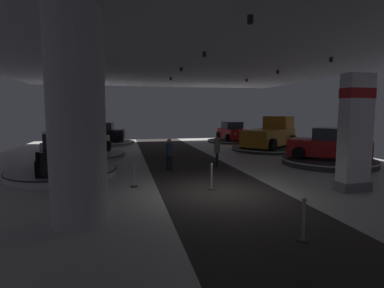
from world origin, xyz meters
TOP-DOWN VIEW (x-y plane):
  - ground at (0.00, 0.00)m, footprint 24.00×44.00m
  - ceiling_with_spotlights at (0.00, -0.00)m, footprint 24.00×44.00m
  - column_left at (-4.58, -2.07)m, footprint 1.45×1.45m
  - brand_sign_pylon at (4.82, -0.83)m, footprint 1.31×0.74m
  - display_platform_mid_left at (-6.16, 4.31)m, footprint 4.79×4.79m
  - display_car_mid_left at (-6.15, 4.28)m, footprint 2.99×4.51m
  - display_platform_far_left at (-5.88, 9.89)m, footprint 5.02×5.02m
  - display_car_far_left at (-5.89, 9.86)m, footprint 3.21×4.55m
  - display_platform_deep_right at (6.70, 17.11)m, footprint 4.74×4.74m
  - display_car_deep_right at (6.70, 17.14)m, footprint 2.24×4.26m
  - display_platform_mid_right at (7.60, 4.26)m, footprint 5.05×5.05m
  - display_car_mid_right at (7.62, 4.24)m, footprint 4.31×4.16m
  - display_platform_far_right at (7.31, 10.85)m, footprint 5.68×5.68m
  - pickup_truck_far_right at (7.56, 11.05)m, footprint 5.46×4.94m
  - display_platform_deep_left at (-5.45, 17.68)m, footprint 5.97×5.97m
  - display_car_deep_left at (-5.42, 17.68)m, footprint 4.36×2.55m
  - visitor_walking_near at (-1.23, 4.52)m, footprint 0.32×0.32m
  - visitor_walking_far at (1.39, 5.01)m, footprint 0.32×0.32m
  - stanchion_a at (0.51, -4.39)m, footprint 0.28×0.28m
  - stanchion_b at (-3.07, 1.53)m, footprint 0.28×0.28m
  - stanchion_c at (-0.23, 0.48)m, footprint 0.28×0.28m

SIDE VIEW (x-z plane):
  - ground at x=0.00m, z-range -0.05..0.00m
  - display_platform_deep_right at x=6.70m, z-range 0.02..0.25m
  - display_platform_deep_left at x=-5.45m, z-range 0.02..0.25m
  - display_platform_far_left at x=-5.88m, z-range 0.02..0.26m
  - display_platform_far_right at x=7.31m, z-range 0.02..0.26m
  - display_platform_mid_left at x=-6.16m, z-range 0.02..0.32m
  - display_platform_mid_right at x=7.60m, z-range 0.02..0.34m
  - stanchion_a at x=0.51m, z-range -0.13..0.88m
  - stanchion_b at x=-3.07m, z-range -0.13..0.88m
  - stanchion_c at x=-0.23m, z-range -0.13..0.88m
  - visitor_walking_near at x=-1.23m, z-range 0.11..1.70m
  - visitor_walking_far at x=1.39m, z-range 0.11..1.70m
  - display_car_deep_right at x=6.70m, z-range 0.14..1.85m
  - display_car_deep_left at x=-5.42m, z-range 0.15..1.86m
  - display_car_far_left at x=-5.89m, z-range 0.15..1.86m
  - display_car_mid_left at x=-6.15m, z-range 0.22..1.93m
  - display_car_mid_right at x=7.62m, z-range 0.24..1.94m
  - pickup_truck_far_right at x=7.56m, z-range 0.03..2.33m
  - brand_sign_pylon at x=4.82m, z-range 0.07..4.36m
  - column_left at x=-4.58m, z-range 0.00..5.50m
  - ceiling_with_spotlights at x=0.00m, z-range 5.35..5.74m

